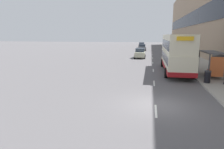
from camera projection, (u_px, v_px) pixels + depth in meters
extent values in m
plane|color=#5B595B|center=(155.00, 105.00, 12.32)|extent=(220.00, 220.00, 0.00)
cube|color=#A39E93|center=(179.00, 53.00, 48.19)|extent=(5.00, 93.00, 0.14)
cube|color=#9E846B|center=(200.00, 14.00, 45.72)|extent=(3.00, 93.00, 17.89)
cube|color=black|center=(193.00, 18.00, 46.18)|extent=(0.12, 89.28, 3.22)
cube|color=silver|center=(156.00, 111.00, 11.36)|extent=(0.12, 2.00, 0.01)
cube|color=silver|center=(154.00, 83.00, 17.87)|extent=(0.12, 2.00, 0.01)
cube|color=silver|center=(153.00, 70.00, 24.37)|extent=(0.12, 2.00, 0.01)
cube|color=silver|center=(153.00, 63.00, 30.87)|extent=(0.12, 2.00, 0.01)
cube|color=silver|center=(152.00, 58.00, 37.38)|extent=(0.12, 2.00, 0.01)
cube|color=silver|center=(152.00, 55.00, 43.88)|extent=(0.12, 2.00, 0.01)
cube|color=silver|center=(152.00, 52.00, 50.38)|extent=(0.12, 2.00, 0.01)
cube|color=#4C4C51|center=(212.00, 52.00, 19.83)|extent=(1.60, 4.20, 0.08)
cylinder|color=#4C4C51|center=(209.00, 67.00, 18.28)|extent=(0.10, 0.10, 2.40)
cylinder|color=#4C4C51|center=(199.00, 62.00, 22.13)|extent=(0.10, 0.10, 2.40)
cylinder|color=#4C4C51|center=(212.00, 62.00, 21.87)|extent=(0.10, 0.10, 2.40)
cube|color=#99A8B2|center=(218.00, 63.00, 19.93)|extent=(0.04, 3.68, 1.92)
cube|color=#D86633|center=(217.00, 67.00, 18.20)|extent=(1.19, 0.10, 1.82)
cube|color=maroon|center=(213.00, 72.00, 20.18)|extent=(0.36, 2.80, 0.08)
cube|color=beige|center=(176.00, 60.00, 23.00)|extent=(2.55, 11.11, 1.85)
cube|color=beige|center=(177.00, 43.00, 22.63)|extent=(2.50, 10.78, 1.95)
cube|color=maroon|center=(175.00, 66.00, 23.14)|extent=(2.58, 11.17, 0.45)
cube|color=#2D3847|center=(176.00, 57.00, 22.93)|extent=(2.58, 10.44, 0.81)
cube|color=#2D3847|center=(177.00, 44.00, 22.65)|extent=(2.55, 10.44, 0.94)
cube|color=yellow|center=(185.00, 39.00, 17.18)|extent=(1.40, 0.08, 0.36)
cylinder|color=black|center=(162.00, 63.00, 27.06)|extent=(0.30, 1.00, 1.00)
cylinder|color=black|center=(182.00, 64.00, 26.59)|extent=(0.30, 1.00, 1.00)
cylinder|color=black|center=(166.00, 73.00, 20.10)|extent=(0.30, 1.00, 1.00)
cylinder|color=black|center=(193.00, 74.00, 19.63)|extent=(0.30, 1.00, 1.00)
cube|color=#B7B799|center=(140.00, 54.00, 37.22)|extent=(1.82, 4.02, 0.84)
cube|color=#2D3847|center=(140.00, 50.00, 37.27)|extent=(1.60, 1.93, 0.69)
cylinder|color=black|center=(145.00, 57.00, 35.94)|extent=(0.20, 0.60, 0.60)
cylinder|color=black|center=(134.00, 57.00, 36.27)|extent=(0.20, 0.60, 0.60)
cylinder|color=black|center=(145.00, 56.00, 38.34)|extent=(0.20, 0.60, 0.60)
cylinder|color=black|center=(135.00, 56.00, 38.68)|extent=(0.20, 0.60, 0.60)
cube|color=#4C5156|center=(142.00, 48.00, 54.78)|extent=(1.87, 3.96, 0.83)
cube|color=#2D3847|center=(142.00, 45.00, 54.82)|extent=(1.65, 1.90, 0.68)
cylinder|color=black|center=(145.00, 50.00, 53.50)|extent=(0.20, 0.60, 0.60)
cylinder|color=black|center=(138.00, 50.00, 53.85)|extent=(0.20, 0.60, 0.60)
cylinder|color=black|center=(146.00, 49.00, 55.87)|extent=(0.20, 0.60, 0.60)
cylinder|color=black|center=(139.00, 49.00, 56.21)|extent=(0.20, 0.60, 0.60)
cube|color=#4C5156|center=(142.00, 46.00, 66.73)|extent=(1.82, 4.26, 0.84)
cube|color=#2D3847|center=(142.00, 43.00, 66.79)|extent=(1.60, 2.04, 0.69)
cylinder|color=black|center=(144.00, 47.00, 65.37)|extent=(0.20, 0.60, 0.60)
cylinder|color=black|center=(139.00, 47.00, 65.71)|extent=(0.20, 0.60, 0.60)
cylinder|color=black|center=(144.00, 47.00, 67.92)|extent=(0.20, 0.60, 0.60)
cylinder|color=black|center=(139.00, 47.00, 68.25)|extent=(0.20, 0.60, 0.60)
cylinder|color=black|center=(207.00, 77.00, 17.41)|extent=(0.52, 0.52, 0.95)
cylinder|color=#2D2D33|center=(208.00, 71.00, 17.31)|extent=(0.55, 0.55, 0.10)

